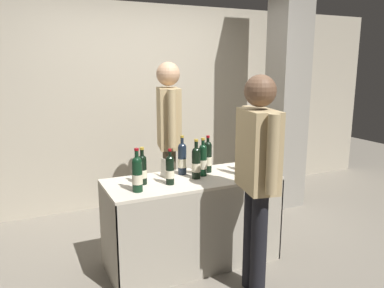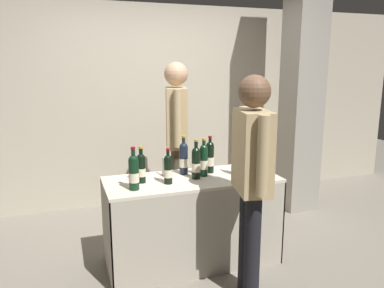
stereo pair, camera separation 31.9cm
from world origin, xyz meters
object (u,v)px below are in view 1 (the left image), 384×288
concrete_pillar (288,71)px  wine_glass_near_vendor (267,166)px  wine_glass_mid (248,157)px  vendor_presenter (169,130)px  featured_wine_bottle (250,155)px  taster_foreground_right (257,168)px  display_bottle_0 (182,158)px  tasting_table (192,206)px

concrete_pillar → wine_glass_near_vendor: (-1.02, -1.04, -0.79)m
wine_glass_mid → vendor_presenter: (-0.51, 0.72, 0.17)m
wine_glass_near_vendor → wine_glass_mid: 0.27m
concrete_pillar → wine_glass_mid: (-1.04, -0.77, -0.76)m
featured_wine_bottle → vendor_presenter: bearing=117.9°
concrete_pillar → wine_glass_near_vendor: 1.65m
featured_wine_bottle → taster_foreground_right: bearing=-119.1°
concrete_pillar → display_bottle_0: concrete_pillar is taller
tasting_table → display_bottle_0: display_bottle_0 is taller
concrete_pillar → wine_glass_near_vendor: bearing=-134.3°
tasting_table → wine_glass_mid: bearing=6.8°
featured_wine_bottle → taster_foreground_right: size_ratio=0.22×
featured_wine_bottle → vendor_presenter: (-0.45, 0.85, 0.13)m
concrete_pillar → tasting_table: size_ratio=2.22×
display_bottle_0 → wine_glass_mid: display_bottle_0 is taller
display_bottle_0 → wine_glass_mid: (0.64, -0.07, -0.04)m
tasting_table → wine_glass_near_vendor: 0.75m
taster_foreground_right → vendor_presenter: bearing=17.2°
vendor_presenter → tasting_table: bearing=6.4°
wine_glass_near_vendor → concrete_pillar: bearing=45.7°
vendor_presenter → taster_foreground_right: 1.42m
vendor_presenter → taster_foreground_right: (0.14, -1.41, -0.06)m
concrete_pillar → taster_foreground_right: size_ratio=1.98×
wine_glass_near_vendor → wine_glass_mid: (-0.03, 0.27, 0.02)m
display_bottle_0 → vendor_presenter: 0.68m
tasting_table → wine_glass_near_vendor: wine_glass_near_vendor is taller
featured_wine_bottle → display_bottle_0: bearing=161.2°
featured_wine_bottle → display_bottle_0: 0.61m
featured_wine_bottle → vendor_presenter: vendor_presenter is taller
wine_glass_mid → vendor_presenter: bearing=125.2°
wine_glass_near_vendor → taster_foreground_right: size_ratio=0.07×
wine_glass_mid → concrete_pillar: bearing=36.5°
featured_wine_bottle → wine_glass_mid: bearing=64.2°
concrete_pillar → display_bottle_0: 1.96m
wine_glass_mid → taster_foreground_right: taster_foreground_right is taller
vendor_presenter → wine_glass_near_vendor: bearing=42.4°
tasting_table → concrete_pillar: bearing=27.0°
tasting_table → featured_wine_bottle: (0.55, -0.05, 0.41)m
featured_wine_bottle → taster_foreground_right: taster_foreground_right is taller
display_bottle_0 → taster_foreground_right: 0.81m
wine_glass_near_vendor → wine_glass_mid: wine_glass_mid is taller
concrete_pillar → wine_glass_mid: 1.51m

